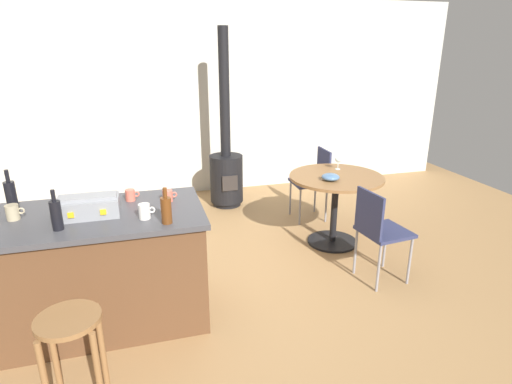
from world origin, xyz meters
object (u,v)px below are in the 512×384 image
at_px(dining_table, 335,192).
at_px(toolbox, 89,206).
at_px(folding_chair_far, 379,228).
at_px(serving_bowl, 331,177).
at_px(cup_3, 130,195).
at_px(wooden_stool, 72,343).
at_px(bottle_0, 11,196).
at_px(bottle_2, 166,210).
at_px(wine_glass, 338,160).
at_px(bottle_1, 56,214).
at_px(kitchen_island, 104,268).
at_px(folding_chair_near, 314,178).
at_px(cup_1, 168,196).
at_px(cup_0, 13,212).
at_px(cup_2, 145,211).
at_px(wood_stove, 226,166).

xyz_separation_m(dining_table, toolbox, (-2.34, -0.79, 0.38)).
height_order(folding_chair_far, serving_bowl, folding_chair_far).
bearing_deg(cup_3, toolbox, -139.76).
height_order(wooden_stool, dining_table, dining_table).
bearing_deg(bottle_0, cup_3, 0.95).
distance_m(bottle_2, wine_glass, 2.35).
bearing_deg(serving_bowl, bottle_1, -159.95).
distance_m(wooden_stool, bottle_0, 1.31).
height_order(kitchen_island, folding_chair_near, kitchen_island).
xyz_separation_m(bottle_0, cup_1, (1.11, -0.08, -0.08)).
bearing_deg(wine_glass, toolbox, -157.57).
relative_size(cup_0, wine_glass, 0.86).
height_order(wooden_stool, cup_2, cup_2).
bearing_deg(wood_stove, dining_table, -59.40).
bearing_deg(dining_table, folding_chair_far, -88.41).
relative_size(wood_stove, cup_2, 19.66).
xyz_separation_m(cup_0, cup_3, (0.79, 0.18, -0.01)).
distance_m(wood_stove, cup_1, 2.34).
xyz_separation_m(cup_2, wine_glass, (2.09, 1.18, -0.08)).
xyz_separation_m(bottle_2, cup_3, (-0.24, 0.53, -0.05)).
bearing_deg(wooden_stool, wine_glass, 36.71).
relative_size(bottle_0, cup_2, 2.75).
bearing_deg(folding_chair_near, kitchen_island, -147.69).
height_order(cup_2, serving_bowl, cup_2).
relative_size(folding_chair_far, bottle_1, 3.16).
xyz_separation_m(bottle_2, serving_bowl, (1.69, 0.96, -0.19)).
bearing_deg(folding_chair_far, cup_2, -176.02).
distance_m(bottle_1, cup_2, 0.56).
relative_size(dining_table, cup_0, 8.01).
bearing_deg(cup_2, cup_0, 165.34).
relative_size(kitchen_island, dining_table, 1.55).
bearing_deg(kitchen_island, wine_glass, 22.32).
bearing_deg(folding_chair_far, toolbox, 179.31).
relative_size(folding_chair_near, cup_3, 7.90).
bearing_deg(wine_glass, cup_3, -160.39).
relative_size(wooden_stool, bottle_0, 2.04).
xyz_separation_m(folding_chair_far, bottle_1, (-2.54, -0.18, 0.48)).
height_order(wood_stove, cup_0, wood_stove).
distance_m(folding_chair_near, bottle_0, 3.27).
xyz_separation_m(wooden_stool, bottle_1, (-0.10, 0.67, 0.52)).
relative_size(folding_chair_near, bottle_1, 3.16).
bearing_deg(bottle_2, kitchen_island, 146.77).
distance_m(wooden_stool, wine_glass, 3.19).
distance_m(wood_stove, bottle_1, 3.00).
xyz_separation_m(toolbox, bottle_1, (-0.18, -0.20, 0.04)).
bearing_deg(bottle_0, folding_chair_near, 23.68).
bearing_deg(bottle_2, dining_table, 30.81).
distance_m(folding_chair_far, wood_stove, 2.46).
relative_size(wooden_stool, cup_0, 5.32).
relative_size(bottle_0, bottle_1, 1.16).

